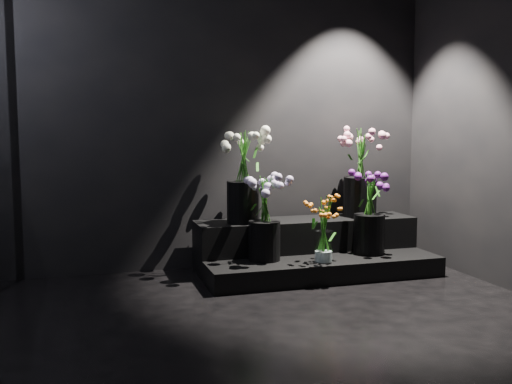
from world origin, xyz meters
name	(u,v)px	position (x,y,z in m)	size (l,w,h in m)	color
floor	(269,362)	(0.00, 0.00, 0.00)	(4.00, 4.00, 0.00)	black
wall_back	(190,94)	(0.00, 2.00, 1.40)	(4.00, 4.00, 0.00)	black
display_riser	(311,250)	(0.89, 1.64, 0.17)	(1.80, 0.80, 0.40)	black
bouquet_orange_bells	(324,228)	(0.84, 1.29, 0.40)	(0.32, 0.32, 0.49)	white
bouquet_lilac	(264,212)	(0.45, 1.47, 0.51)	(0.44, 0.44, 0.63)	black
bouquet_purple	(369,211)	(1.30, 1.46, 0.49)	(0.33, 0.33, 0.63)	black
bouquet_cream_roses	(243,170)	(0.35, 1.71, 0.81)	(0.51, 0.51, 0.70)	black
bouquet_pink_roses	(360,169)	(1.37, 1.75, 0.79)	(0.46, 0.46, 0.72)	black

